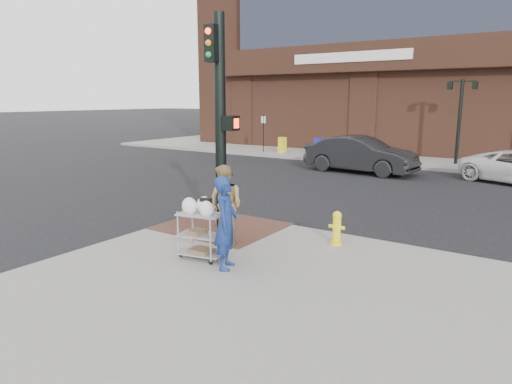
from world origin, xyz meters
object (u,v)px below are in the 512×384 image
Objects in this scene: lamp_post at (460,112)px; sedan_dark at (361,154)px; utility_cart at (201,231)px; fire_hydrant at (337,228)px; woman_blue at (226,223)px; traffic_signal_pole at (220,117)px; pedestrian_tan at (225,205)px.

lamp_post is 5.64m from sedan_dark.
sedan_dark is 4.01× the size of utility_cart.
sedan_dark is at bearing 108.70° from fire_hydrant.
utility_cart reaches higher than fire_hydrant.
utility_cart is (-0.74, 0.15, -0.31)m from woman_blue.
traffic_signal_pole reaches higher than fire_hydrant.
utility_cart is at bearing 55.32° from woman_blue.
lamp_post is at bearing 84.98° from utility_cart.
lamp_post reaches higher than sedan_dark.
lamp_post is at bearing 80.76° from traffic_signal_pole.
traffic_signal_pole is 2.88× the size of woman_blue.
woman_blue reaches higher than pedestrian_tan.
woman_blue is 1.42m from pedestrian_tan.
woman_blue reaches higher than sedan_dark.
sedan_dark is 12.98m from utility_cart.
pedestrian_tan is at bearing -48.23° from traffic_signal_pole.
utility_cart is (0.97, -1.90, -2.12)m from traffic_signal_pole.
woman_blue is 0.81m from utility_cart.
lamp_post is 2.31× the size of pedestrian_tan.
traffic_signal_pole is 4.07× the size of utility_cart.
fire_hydrant is (3.59, -10.61, -0.28)m from sedan_dark.
fire_hydrant is (1.87, 2.26, -0.17)m from utility_cart.
pedestrian_tan is (0.83, -0.93, -1.82)m from traffic_signal_pole.
traffic_signal_pole is 3.23m from woman_blue.
sedan_dark is (-0.74, 10.97, -2.02)m from traffic_signal_pole.
sedan_dark is at bearing -127.09° from lamp_post.
sedan_dark is at bearing 93.87° from traffic_signal_pole.
sedan_dark is at bearing -12.45° from woman_blue.
pedestrian_tan reaches higher than fire_hydrant.
woman_blue is 1.41× the size of utility_cart.
sedan_dark reaches higher than fire_hydrant.
utility_cart is 1.64× the size of fire_hydrant.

